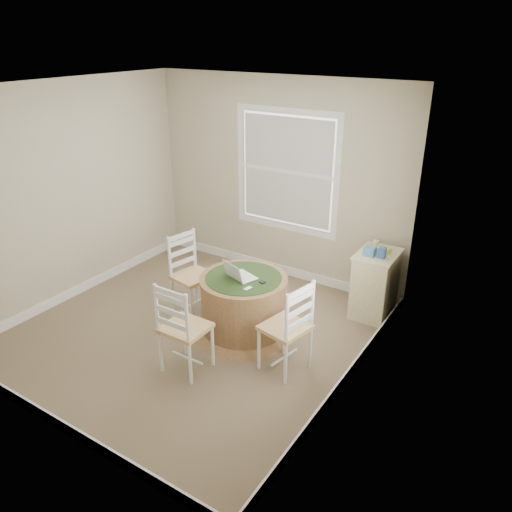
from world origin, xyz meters
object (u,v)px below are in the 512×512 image
Objects in this scene: round_table at (244,303)px; laptop at (240,275)px; chair_near at (185,327)px; chair_right at (285,327)px; chair_left at (193,276)px; corner_chest at (375,284)px.

round_table is 0.33m from laptop.
chair_right is (0.80, 0.52, 0.00)m from chair_near.
chair_near is 1.00× the size of chair_right.
chair_left reaches higher than corner_chest.
chair_near is at bearing -121.43° from corner_chest.
laptop reaches higher than round_table.
chair_right is at bearing -93.20° from chair_left.
laptop is at bearing -83.91° from chair_left.
chair_left is at bearing -92.69° from chair_right.
chair_right is (0.70, -0.33, 0.11)m from round_table.
round_table is at bearing -103.34° from chair_right.
round_table is at bearing -126.21° from laptop.
chair_left reaches higher than round_table.
chair_right is 0.82m from laptop.
chair_near is 2.63× the size of laptop.
chair_left is 0.75m from laptop.
corner_chest is (1.16, 1.99, -0.08)m from chair_near.
chair_left is at bearing -169.86° from round_table.
round_table is 0.75m from chair_left.
laptop is at bearing -134.26° from corner_chest.
round_table is 1.19× the size of chair_near.
chair_right is (1.44, -0.37, 0.00)m from chair_left.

